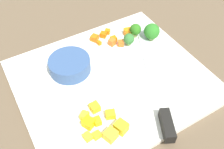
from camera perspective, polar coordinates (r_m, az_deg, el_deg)
ground_plane at (r=0.57m, az=0.00°, el=-1.47°), size 4.00×4.00×0.00m
cutting_board at (r=0.57m, az=0.00°, el=-1.08°), size 0.41×0.36×0.01m
prep_bowl at (r=0.58m, az=-9.59°, el=2.13°), size 0.09×0.09×0.03m
chef_knife at (r=0.54m, az=10.47°, el=-4.10°), size 0.18×0.33×0.02m
carrot_dice_0 at (r=0.65m, az=0.36°, el=8.08°), size 0.02×0.01×0.01m
carrot_dice_1 at (r=0.65m, az=-4.01°, el=8.31°), size 0.02×0.02×0.01m
carrot_dice_2 at (r=0.66m, az=-1.99°, el=9.05°), size 0.02×0.02×0.01m
carrot_dice_3 at (r=0.68m, az=-1.03°, el=9.74°), size 0.02×0.02×0.01m
carrot_dice_4 at (r=0.64m, az=-2.95°, el=7.19°), size 0.01×0.01×0.01m
carrot_dice_5 at (r=0.64m, az=2.01°, el=7.12°), size 0.02×0.02×0.01m
carrot_dice_6 at (r=0.64m, az=0.02°, el=7.36°), size 0.02×0.02×0.02m
carrot_dice_7 at (r=0.67m, az=3.60°, el=9.68°), size 0.02×0.02×0.02m
pepper_dice_0 at (r=0.48m, az=-5.56°, el=-13.93°), size 0.02×0.02×0.01m
pepper_dice_1 at (r=0.50m, az=-0.36°, el=-9.06°), size 0.02×0.02×0.01m
pepper_dice_2 at (r=0.48m, az=-3.47°, el=-13.64°), size 0.02×0.01×0.01m
pepper_dice_3 at (r=0.51m, az=-3.95°, el=-7.44°), size 0.02×0.02×0.02m
pepper_dice_4 at (r=0.47m, az=-0.32°, el=-13.59°), size 0.03×0.03×0.02m
pepper_dice_5 at (r=0.49m, az=-5.36°, el=-10.88°), size 0.03×0.03×0.02m
pepper_dice_6 at (r=0.49m, az=-3.34°, el=-10.54°), size 0.02×0.02×0.01m
pepper_dice_7 at (r=0.50m, az=-6.25°, el=-9.32°), size 0.02×0.02×0.01m
pepper_dice_8 at (r=0.48m, az=2.09°, el=-11.85°), size 0.03×0.03×0.02m
broccoli_floret_0 at (r=0.65m, az=9.03°, el=9.64°), size 0.04×0.04×0.05m
broccoli_floret_1 at (r=0.63m, az=3.87°, el=8.07°), size 0.03×0.03×0.03m
broccoli_floret_2 at (r=0.66m, az=5.35°, el=10.11°), size 0.03×0.03×0.04m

